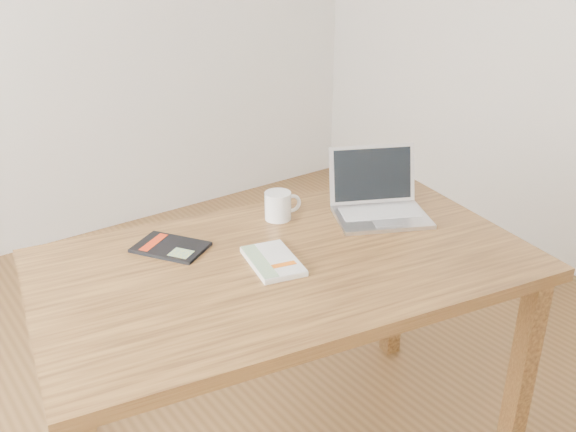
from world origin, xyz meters
TOP-DOWN VIEW (x-y plane):
  - room at (-0.07, 0.00)m, footprint 4.04×4.04m
  - desk at (0.11, -0.04)m, footprint 1.53×1.04m
  - white_guidebook at (0.07, -0.04)m, footprint 0.17×0.23m
  - black_guidebook at (-0.12, 0.21)m, footprint 0.22×0.25m
  - laptop at (0.54, 0.03)m, footprint 0.38×0.36m
  - coffee_mug at (0.26, 0.19)m, footprint 0.12×0.09m

SIDE VIEW (x-z plane):
  - desk at x=0.11m, z-range 0.29..1.04m
  - black_guidebook at x=-0.12m, z-range 0.75..0.76m
  - white_guidebook at x=0.07m, z-range 0.75..0.77m
  - laptop at x=0.54m, z-range 0.69..0.90m
  - coffee_mug at x=0.26m, z-range 0.75..0.84m
  - room at x=-0.07m, z-range 0.01..2.71m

